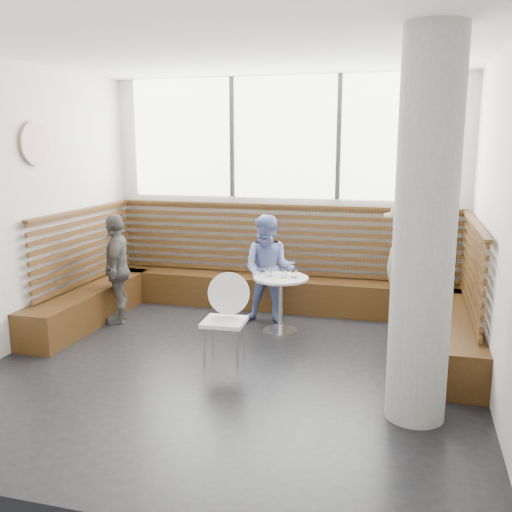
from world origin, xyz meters
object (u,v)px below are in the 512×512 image
(concrete_column, at_px, (425,233))
(child_left, at_px, (117,268))
(child_back, at_px, (269,270))
(cafe_table, at_px, (281,293))
(cafe_chair, at_px, (227,311))
(adult_man, at_px, (409,271))

(concrete_column, bearing_deg, child_left, 155.26)
(child_back, xyz_separation_m, child_left, (-1.92, -0.44, 0.00))
(cafe_table, bearing_deg, cafe_chair, -106.36)
(cafe_table, height_order, adult_man, adult_man)
(concrete_column, xyz_separation_m, cafe_chair, (-1.94, 0.76, -1.04))
(adult_man, distance_m, child_left, 3.65)
(cafe_table, bearing_deg, adult_man, -1.12)
(adult_man, bearing_deg, cafe_table, 104.34)
(concrete_column, xyz_separation_m, cafe_table, (-1.61, 1.89, -1.10))
(adult_man, bearing_deg, child_left, 107.48)
(concrete_column, relative_size, child_back, 2.26)
(cafe_chair, distance_m, adult_man, 2.16)
(cafe_chair, height_order, child_left, child_left)
(cafe_table, distance_m, adult_man, 1.55)
(cafe_chair, xyz_separation_m, child_back, (0.11, 1.41, 0.15))
(child_left, bearing_deg, concrete_column, 44.11)
(adult_man, relative_size, child_back, 1.22)
(child_left, bearing_deg, cafe_chair, 40.65)
(cafe_table, bearing_deg, child_back, 128.15)
(adult_man, height_order, child_back, adult_man)
(concrete_column, xyz_separation_m, adult_man, (-0.10, 1.86, -0.74))
(cafe_table, height_order, child_left, child_left)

